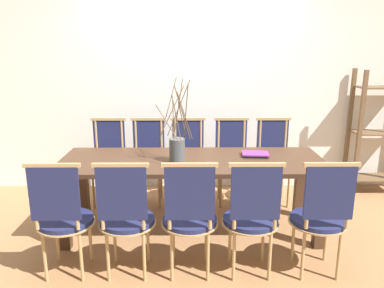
{
  "coord_description": "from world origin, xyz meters",
  "views": [
    {
      "loc": [
        -0.03,
        -3.38,
        1.77
      ],
      "look_at": [
        0.0,
        0.0,
        0.89
      ],
      "focal_mm": 35.0,
      "sensor_mm": 36.0,
      "label": 1
    }
  ],
  "objects_px": {
    "chair_near_center": "(190,215)",
    "chair_far_center": "(188,159)",
    "shelving_rack": "(379,133)",
    "dining_table": "(192,169)",
    "book_stack": "(255,154)",
    "vase_centerpiece": "(177,148)"
  },
  "relations": [
    {
      "from": "vase_centerpiece",
      "to": "shelving_rack",
      "type": "bearing_deg",
      "value": 24.6
    },
    {
      "from": "chair_near_center",
      "to": "shelving_rack",
      "type": "relative_size",
      "value": 0.64
    },
    {
      "from": "dining_table",
      "to": "shelving_rack",
      "type": "xyz_separation_m",
      "value": [
        2.28,
        1.03,
        0.11
      ]
    },
    {
      "from": "chair_far_center",
      "to": "shelving_rack",
      "type": "xyz_separation_m",
      "value": [
        2.32,
        0.3,
        0.24
      ]
    },
    {
      "from": "chair_near_center",
      "to": "vase_centerpiece",
      "type": "relative_size",
      "value": 1.28
    },
    {
      "from": "dining_table",
      "to": "vase_centerpiece",
      "type": "height_order",
      "value": "vase_centerpiece"
    },
    {
      "from": "chair_near_center",
      "to": "vase_centerpiece",
      "type": "distance_m",
      "value": 0.76
    },
    {
      "from": "dining_table",
      "to": "chair_near_center",
      "type": "xyz_separation_m",
      "value": [
        -0.02,
        -0.74,
        -0.13
      ]
    },
    {
      "from": "chair_far_center",
      "to": "shelving_rack",
      "type": "relative_size",
      "value": 0.64
    },
    {
      "from": "dining_table",
      "to": "chair_near_center",
      "type": "height_order",
      "value": "chair_near_center"
    },
    {
      "from": "chair_near_center",
      "to": "vase_centerpiece",
      "type": "xyz_separation_m",
      "value": [
        -0.11,
        0.66,
        0.36
      ]
    },
    {
      "from": "vase_centerpiece",
      "to": "book_stack",
      "type": "distance_m",
      "value": 0.78
    },
    {
      "from": "dining_table",
      "to": "shelving_rack",
      "type": "relative_size",
      "value": 1.64
    },
    {
      "from": "dining_table",
      "to": "book_stack",
      "type": "relative_size",
      "value": 9.26
    },
    {
      "from": "dining_table",
      "to": "chair_near_center",
      "type": "distance_m",
      "value": 0.75
    },
    {
      "from": "vase_centerpiece",
      "to": "shelving_rack",
      "type": "height_order",
      "value": "shelving_rack"
    },
    {
      "from": "book_stack",
      "to": "shelving_rack",
      "type": "relative_size",
      "value": 0.18
    },
    {
      "from": "chair_far_center",
      "to": "shelving_rack",
      "type": "height_order",
      "value": "shelving_rack"
    },
    {
      "from": "shelving_rack",
      "to": "book_stack",
      "type": "bearing_deg",
      "value": -151.12
    },
    {
      "from": "dining_table",
      "to": "chair_far_center",
      "type": "relative_size",
      "value": 2.55
    },
    {
      "from": "vase_centerpiece",
      "to": "shelving_rack",
      "type": "relative_size",
      "value": 0.5
    },
    {
      "from": "chair_near_center",
      "to": "chair_far_center",
      "type": "relative_size",
      "value": 1.0
    }
  ]
}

